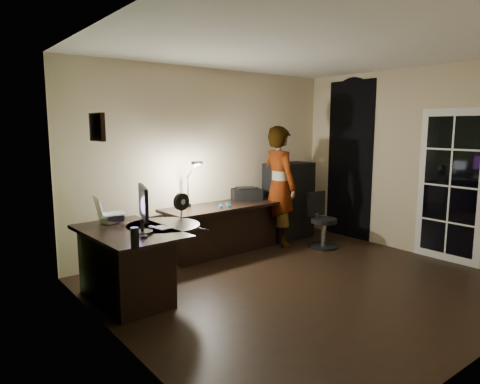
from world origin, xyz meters
TOP-DOWN VIEW (x-y plane):
  - floor at (0.00, 0.00)m, footprint 4.50×4.00m
  - ceiling at (0.00, 0.00)m, footprint 4.50×4.00m
  - wall_back at (0.00, 2.00)m, footprint 4.50×0.01m
  - wall_left at (-2.25, 0.00)m, footprint 0.01×4.00m
  - wall_right at (2.25, 0.00)m, footprint 0.01×4.00m
  - green_wall_overlay at (-2.24, 0.00)m, footprint 0.00×4.00m
  - arched_doorway at (2.24, 1.15)m, footprint 0.01×0.90m
  - french_door at (2.24, -0.55)m, footprint 0.02×0.92m
  - framed_picture at (-2.22, 0.45)m, footprint 0.04×0.30m
  - desk_left at (-1.80, 0.86)m, footprint 0.88×1.37m
  - desk_right at (0.03, 1.63)m, footprint 1.96×0.75m
  - cabinet at (1.38, 1.69)m, footprint 0.86×0.47m
  - laptop_stand at (-1.81, 1.29)m, footprint 0.25×0.22m
  - laptop at (-1.81, 1.29)m, footprint 0.35×0.33m
  - monitor at (-1.74, 0.63)m, footprint 0.27×0.54m
  - mouse at (-1.59, 0.74)m, footprint 0.07×0.09m
  - phone at (-1.79, 0.50)m, footprint 0.11×0.16m
  - pen at (-1.18, 0.34)m, footprint 0.07×0.15m
  - speaker at (-2.05, 0.13)m, footprint 0.10×0.10m
  - notepad at (-1.49, 0.68)m, footprint 0.17×0.21m
  - desk_fan at (-0.96, 1.19)m, footprint 0.23×0.16m
  - headphones at (-0.11, 1.46)m, footprint 0.19×0.12m
  - printer at (0.56, 1.81)m, footprint 0.56×0.51m
  - desk_lamp at (-0.49, 1.81)m, footprint 0.29×0.37m
  - office_chair at (1.41, 0.95)m, footprint 0.52×0.52m
  - person at (0.96, 1.48)m, footprint 0.49×0.70m

SIDE VIEW (x-z plane):
  - floor at x=0.00m, z-range -0.01..0.00m
  - desk_right at x=0.03m, z-range 0.00..0.72m
  - desk_left at x=-1.80m, z-range 0.00..0.77m
  - office_chair at x=1.41m, z-range 0.00..0.85m
  - cabinet at x=1.38m, z-range 0.00..1.26m
  - headphones at x=-0.11m, z-range 0.71..0.80m
  - phone at x=-1.79m, z-range 0.78..0.79m
  - notepad at x=-1.49m, z-range 0.78..0.79m
  - pen at x=-1.18m, z-range 0.78..0.79m
  - mouse at x=-1.59m, z-range 0.78..0.81m
  - printer at x=0.56m, z-range 0.71..0.91m
  - laptop_stand at x=-1.81m, z-range 0.78..0.87m
  - speaker at x=-2.05m, z-range 0.78..0.97m
  - desk_fan at x=-0.96m, z-range 0.71..1.05m
  - person at x=0.96m, z-range 0.00..1.87m
  - monitor at x=-1.74m, z-range 0.78..1.13m
  - laptop at x=-1.81m, z-range 0.87..1.08m
  - french_door at x=2.24m, z-range 0.00..2.10m
  - desk_lamp at x=-0.49m, z-range 0.71..1.44m
  - arched_doorway at x=2.24m, z-range 0.00..2.60m
  - wall_back at x=0.00m, z-range 0.00..2.70m
  - wall_left at x=-2.25m, z-range 0.00..2.70m
  - wall_right at x=2.25m, z-range 0.00..2.70m
  - green_wall_overlay at x=-2.24m, z-range 0.00..2.70m
  - framed_picture at x=-2.22m, z-range 1.73..1.98m
  - ceiling at x=0.00m, z-range 2.70..2.71m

